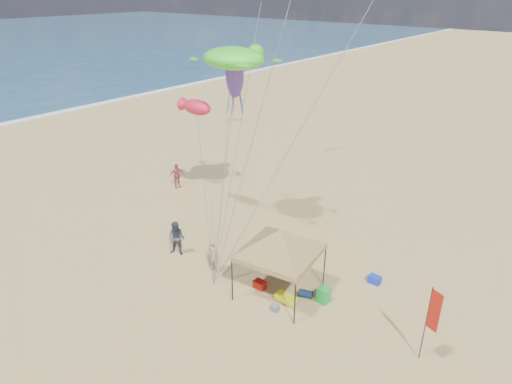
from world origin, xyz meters
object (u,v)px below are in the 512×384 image
at_px(feather_flag, 432,315).
at_px(cooler_blue, 374,280).
at_px(person_far_a, 177,176).
at_px(beach_cart, 286,298).
at_px(person_near_b, 177,239).
at_px(person_near_a, 214,255).
at_px(chair_yellow, 267,251).
at_px(person_near_c, 297,250).
at_px(cooler_red, 260,285).
at_px(chair_green, 324,295).
at_px(canopy_tent, 280,232).

relative_size(feather_flag, cooler_blue, 5.97).
bearing_deg(person_far_a, beach_cart, -89.64).
bearing_deg(person_near_b, person_near_a, -22.43).
bearing_deg(beach_cart, person_far_a, 158.15).
relative_size(chair_yellow, person_near_b, 0.38).
height_order(person_near_c, person_far_a, person_far_a).
bearing_deg(cooler_red, beach_cart, -1.30).
height_order(beach_cart, person_far_a, person_far_a).
bearing_deg(person_near_b, cooler_red, -20.26).
bearing_deg(person_near_a, person_near_b, 2.31).
height_order(person_near_a, person_near_b, person_near_b).
height_order(cooler_red, cooler_blue, same).
bearing_deg(cooler_blue, person_near_a, -147.99).
distance_m(cooler_blue, chair_green, 2.90).
relative_size(cooler_blue, person_near_a, 0.31).
bearing_deg(person_near_c, canopy_tent, 83.76).
bearing_deg(person_near_b, canopy_tent, -18.08).
relative_size(beach_cart, person_near_a, 0.51).
xyz_separation_m(cooler_red, person_near_b, (-5.06, -0.47, 0.74)).
height_order(cooler_blue, person_far_a, person_far_a).
distance_m(feather_flag, chair_green, 5.05).
bearing_deg(chair_yellow, chair_green, -16.65).
relative_size(canopy_tent, chair_yellow, 8.63).
relative_size(cooler_blue, person_near_b, 0.29).
height_order(feather_flag, person_near_c, feather_flag).
height_order(feather_flag, cooler_red, feather_flag).
bearing_deg(cooler_blue, chair_yellow, -164.87).
bearing_deg(person_near_c, person_far_a, -34.25).
height_order(chair_yellow, person_far_a, person_far_a).
bearing_deg(cooler_blue, canopy_tent, -131.58).
xyz_separation_m(feather_flag, beach_cart, (-5.94, -0.48, -1.95)).
bearing_deg(person_near_a, person_near_c, -132.54).
xyz_separation_m(chair_yellow, beach_cart, (2.87, -2.32, -0.15)).
bearing_deg(person_near_b, chair_green, -14.58).
height_order(cooler_blue, beach_cart, cooler_blue).
distance_m(person_near_a, person_near_b, 2.49).
bearing_deg(person_near_c, feather_flag, 139.98).
bearing_deg(person_near_b, person_near_c, 6.01).
bearing_deg(person_near_b, feather_flag, -21.38).
xyz_separation_m(canopy_tent, person_near_a, (-3.45, -0.64, -2.26)).
distance_m(cooler_red, chair_yellow, 2.67).
bearing_deg(cooler_blue, person_far_a, 174.57).
bearing_deg(cooler_red, feather_flag, 3.44).
height_order(feather_flag, person_near_b, feather_flag).
height_order(canopy_tent, person_far_a, canopy_tent).
bearing_deg(person_near_a, feather_flag, -176.38).
xyz_separation_m(person_near_c, person_far_a, (-11.64, 2.43, 0.07)).
bearing_deg(cooler_red, person_near_b, -174.69).
bearing_deg(beach_cart, chair_green, 40.71).
distance_m(canopy_tent, feather_flag, 6.63).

